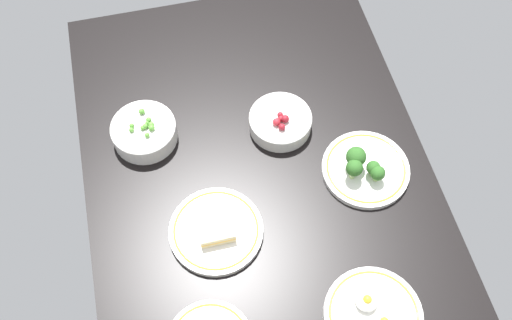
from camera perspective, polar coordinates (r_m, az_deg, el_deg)
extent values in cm
cube|color=black|center=(152.45, 0.00, -0.75)|extent=(119.61, 86.74, 4.00)
cylinder|color=white|center=(155.36, -10.71, 2.63)|extent=(16.70, 16.70, 5.05)
torus|color=white|center=(153.28, -10.86, 3.14)|extent=(16.83, 16.83, 0.80)
sphere|color=#599E38|center=(153.33, -11.90, 3.27)|extent=(1.24, 1.24, 1.24)
sphere|color=#599E38|center=(153.39, -10.31, 3.84)|extent=(1.41, 1.41, 1.41)
sphere|color=#599E38|center=(151.80, -10.04, 3.08)|extent=(1.57, 1.57, 1.57)
sphere|color=#599E38|center=(152.61, -11.93, 2.87)|extent=(1.28, 1.28, 1.28)
sphere|color=#599E38|center=(153.14, -10.44, 3.55)|extent=(1.07, 1.07, 1.07)
sphere|color=#599E38|center=(150.99, -10.46, 2.39)|extent=(1.28, 1.28, 1.28)
sphere|color=#599E38|center=(152.41, -10.88, 3.06)|extent=(1.22, 1.22, 1.22)
sphere|color=#599E38|center=(152.32, -10.07, 3.36)|extent=(1.56, 1.56, 1.56)
sphere|color=#599E38|center=(152.43, -10.63, 3.23)|extent=(1.46, 1.46, 1.46)
sphere|color=#599E38|center=(155.10, -10.97, 4.63)|extent=(1.60, 1.60, 1.60)
cylinder|color=white|center=(155.08, 2.35, 3.66)|extent=(16.36, 16.36, 4.12)
torus|color=white|center=(153.38, 2.38, 4.09)|extent=(16.50, 16.50, 0.80)
sphere|color=#B2232D|center=(152.34, 2.43, 4.02)|extent=(1.52, 1.52, 1.52)
sphere|color=maroon|center=(152.98, 2.34, 4.38)|extent=(1.53, 1.53, 1.53)
sphere|color=#B2232D|center=(151.37, 2.00, 3.68)|extent=(2.06, 2.06, 2.06)
sphere|color=maroon|center=(150.72, 2.51, 3.20)|extent=(1.82, 1.82, 1.82)
sphere|color=maroon|center=(151.96, 2.83, 3.98)|extent=(2.11, 2.11, 2.11)
cylinder|color=white|center=(141.92, -3.87, -6.85)|extent=(22.53, 22.53, 1.55)
torus|color=gold|center=(141.21, -3.88, -6.72)|extent=(20.32, 20.32, 0.50)
cube|color=beige|center=(140.66, -3.90, -6.62)|extent=(8.19, 8.30, 1.20)
cube|color=#E5B24C|center=(139.75, -3.92, -6.46)|extent=(8.19, 8.30, 0.80)
cube|color=beige|center=(138.83, -3.95, -6.30)|extent=(8.19, 8.30, 1.20)
cylinder|color=white|center=(151.61, 10.51, -0.88)|extent=(22.14, 22.14, 1.52)
torus|color=gold|center=(150.96, 10.55, -0.74)|extent=(19.98, 19.98, 0.50)
cylinder|color=#9EBC72|center=(149.61, 9.45, -0.29)|extent=(1.77, 1.77, 2.60)
sphere|color=#2D6023|center=(146.88, 9.63, 0.32)|extent=(5.05, 5.05, 5.05)
cylinder|color=#9EBC72|center=(149.55, 11.11, -1.15)|extent=(1.23, 1.23, 1.84)
sphere|color=#2D6023|center=(147.63, 11.25, -0.73)|extent=(3.51, 3.51, 3.51)
cylinder|color=#9EBC72|center=(147.91, 9.30, -1.32)|extent=(1.48, 1.48, 2.82)
sphere|color=#2D6023|center=(145.32, 9.47, -0.75)|extent=(4.22, 4.22, 4.22)
cylinder|color=#9EBC72|center=(148.98, 11.51, -1.67)|extent=(1.31, 1.31, 1.87)
sphere|color=#2D6023|center=(146.97, 11.66, -1.24)|extent=(3.74, 3.74, 3.74)
cylinder|color=white|center=(137.50, 11.23, -14.45)|extent=(22.00, 22.00, 1.40)
torus|color=gold|center=(136.84, 11.28, -14.37)|extent=(19.86, 19.86, 0.50)
ellipsoid|color=white|center=(135.95, 10.61, -13.22)|extent=(4.96, 4.96, 2.73)
sphere|color=yellow|center=(134.79, 10.69, -13.07)|extent=(1.98, 1.98, 1.98)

